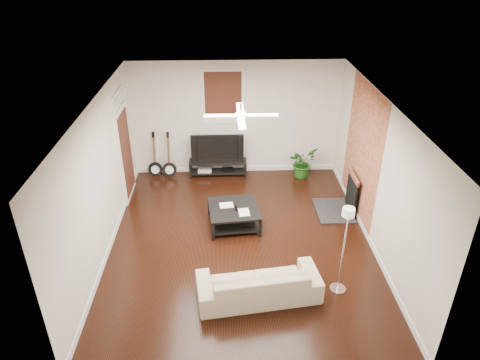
% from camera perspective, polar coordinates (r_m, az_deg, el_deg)
% --- Properties ---
extents(room, '(5.01, 6.01, 2.81)m').
position_cam_1_polar(room, '(7.87, 0.11, 0.19)').
color(room, black).
rests_on(room, ground).
extents(brick_accent, '(0.02, 2.20, 2.80)m').
position_cam_1_polar(brick_accent, '(9.18, 15.59, 3.45)').
color(brick_accent, '#9C5332').
rests_on(brick_accent, floor).
extents(fireplace, '(0.80, 1.10, 0.92)m').
position_cam_1_polar(fireplace, '(9.53, 13.21, -1.67)').
color(fireplace, black).
rests_on(fireplace, floor).
extents(window_back, '(1.00, 0.06, 1.30)m').
position_cam_1_polar(window_back, '(10.39, -2.22, 10.72)').
color(window_back, '#3A1A0F').
rests_on(window_back, wall_back).
extents(door_left, '(0.08, 1.00, 2.50)m').
position_cam_1_polar(door_left, '(9.89, -14.78, 4.44)').
color(door_left, white).
rests_on(door_left, wall_left).
extents(tv_stand, '(1.41, 0.38, 0.39)m').
position_cam_1_polar(tv_stand, '(10.89, -2.88, 1.59)').
color(tv_stand, black).
rests_on(tv_stand, floor).
extents(tv, '(1.26, 0.17, 0.73)m').
position_cam_1_polar(tv, '(10.66, -2.95, 4.33)').
color(tv, black).
rests_on(tv, tv_stand).
extents(coffee_table, '(1.08, 1.08, 0.42)m').
position_cam_1_polar(coffee_table, '(8.98, -0.81, -4.75)').
color(coffee_table, black).
rests_on(coffee_table, floor).
extents(sofa, '(2.08, 1.04, 0.58)m').
position_cam_1_polar(sofa, '(7.30, 2.43, -13.15)').
color(sofa, tan).
rests_on(sofa, floor).
extents(floor_lamp, '(0.30, 0.30, 1.62)m').
position_cam_1_polar(floor_lamp, '(7.27, 13.26, -8.97)').
color(floor_lamp, silver).
rests_on(floor_lamp, floor).
extents(potted_plant, '(0.89, 0.89, 0.75)m').
position_cam_1_polar(potted_plant, '(10.85, 8.09, 2.26)').
color(potted_plant, '#1E5718').
rests_on(potted_plant, floor).
extents(guitar_left, '(0.39, 0.30, 1.14)m').
position_cam_1_polar(guitar_left, '(10.83, -11.12, 3.11)').
color(guitar_left, black).
rests_on(guitar_left, floor).
extents(guitar_right, '(0.37, 0.27, 1.14)m').
position_cam_1_polar(guitar_right, '(10.76, -9.30, 3.09)').
color(guitar_right, black).
rests_on(guitar_right, floor).
extents(ceiling_fan, '(1.24, 1.24, 0.32)m').
position_cam_1_polar(ceiling_fan, '(7.37, 0.12, 8.41)').
color(ceiling_fan, white).
rests_on(ceiling_fan, ceiling).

